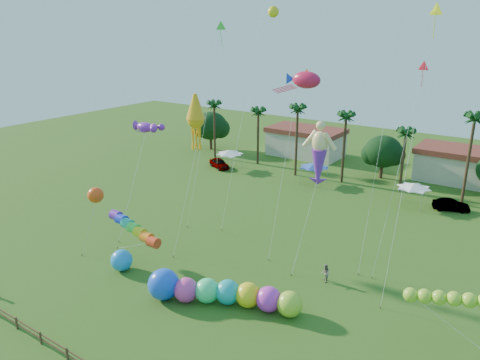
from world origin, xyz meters
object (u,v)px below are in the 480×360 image
Objects in this scene: caterpillar_inflatable at (218,292)px; car_b at (451,205)px; car_a at (219,163)px; blue_ball at (122,260)px; spectator_b at (325,273)px.

car_b is at bearing 48.93° from caterpillar_inflatable.
car_a is 34.02m from car_b.
spectator_b is at bearing 28.24° from blue_ball.
car_b is 24.63m from spectator_b.
blue_ball is at bearing 161.20° from caterpillar_inflatable.
caterpillar_inflatable is (-5.61, -8.10, 0.26)m from spectator_b.
car_b is 2.54× the size of spectator_b.
blue_ball reaches higher than spectator_b.
blue_ball is at bearing -132.50° from car_a.
car_b is at bearing -61.30° from car_a.
car_a is 2.19× the size of blue_ball.
car_a is 38.10m from caterpillar_inflatable.
caterpillar_inflatable is at bearing -117.15° from car_a.
car_a is 36.23m from spectator_b.
car_a is at bearing 104.92° from caterpillar_inflatable.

